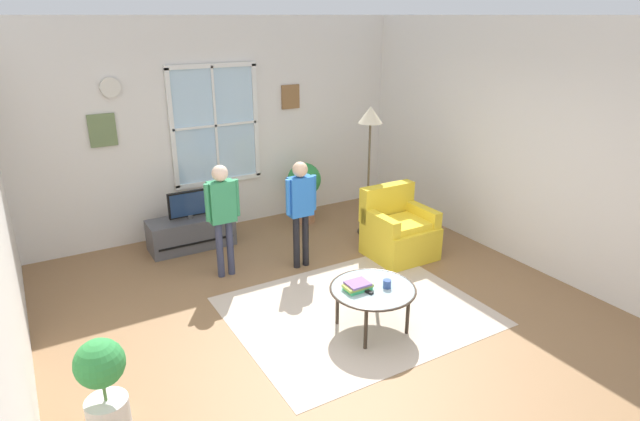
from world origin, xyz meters
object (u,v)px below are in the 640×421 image
person_blue_shirt (301,202)px  potted_plant_corner (103,381)px  remote_near_books (367,291)px  tv_stand (191,233)px  cup (387,284)px  floor_lamp (370,128)px  television (189,204)px  book_stack (358,286)px  potted_plant_by_window (304,185)px  armchair (398,231)px  coffee_table (373,290)px  person_green_shirt (222,208)px

person_blue_shirt → potted_plant_corner: size_ratio=1.75×
remote_near_books → potted_plant_corner: size_ratio=0.19×
person_blue_shirt → tv_stand: bearing=128.7°
cup → floor_lamp: (1.24, 2.08, 1.00)m
television → book_stack: 2.83m
potted_plant_by_window → floor_lamp: 1.35m
television → potted_plant_by_window: potted_plant_by_window is taller
television → book_stack: (0.77, -2.72, -0.12)m
armchair → coffee_table: armchair is taller
television → person_blue_shirt: bearing=-51.2°
armchair → potted_plant_by_window: 1.70m
book_stack → person_green_shirt: bearing=111.1°
book_stack → tv_stand: bearing=105.9°
cup → remote_near_books: cup is taller
coffee_table → person_green_shirt: size_ratio=0.62×
tv_stand → television: bearing=-90.0°
tv_stand → cup: bearing=-69.9°
coffee_table → potted_plant_by_window: size_ratio=0.93×
coffee_table → television: bearing=108.3°
book_stack → remote_near_books: 0.10m
book_stack → floor_lamp: (1.51, 1.97, 1.00)m
remote_near_books → person_blue_shirt: (0.16, 1.59, 0.37)m
floor_lamp → cup: bearing=-120.9°
armchair → person_green_shirt: person_green_shirt is taller
person_green_shirt → person_blue_shirt: (0.88, -0.24, -0.02)m
tv_stand → floor_lamp: bearing=-18.3°
remote_near_books → potted_plant_corner: (-2.36, -0.07, -0.04)m
coffee_table → cup: (0.12, -0.06, 0.07)m
potted_plant_by_window → cup: bearing=-103.4°
book_stack → potted_plant_corner: (-2.31, -0.15, -0.07)m
armchair → floor_lamp: size_ratio=0.49×
person_green_shirt → potted_plant_by_window: bearing=32.7°
armchair → book_stack: bearing=-140.5°
coffee_table → person_green_shirt: 2.01m
tv_stand → floor_lamp: (2.28, -0.75, 1.28)m
television → potted_plant_corner: bearing=-118.2°
armchair → person_green_shirt: size_ratio=0.65×
remote_near_books → armchair: bearing=42.4°
television → remote_near_books: bearing=-73.7°
armchair → potted_plant_corner: 3.95m
tv_stand → person_blue_shirt: 1.68m
television → remote_near_books: television is taller
tv_stand → potted_plant_corner: (-1.54, -2.88, 0.21)m
book_stack → remote_near_books: size_ratio=1.90×
potted_plant_corner → armchair: bearing=19.5°
tv_stand → book_stack: size_ratio=4.09×
cup → potted_plant_by_window: size_ratio=0.09×
book_stack → potted_plant_corner: size_ratio=0.35×
coffee_table → book_stack: 0.16m
person_blue_shirt → cup: bearing=-87.9°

